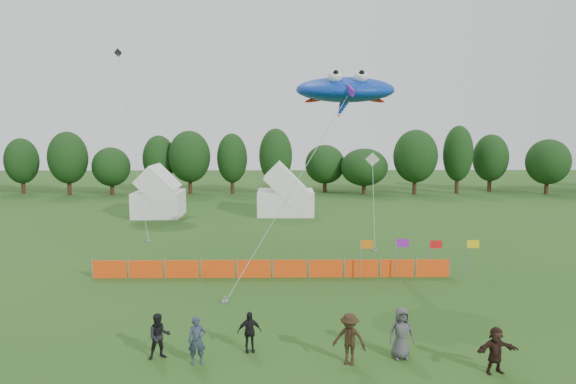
{
  "coord_description": "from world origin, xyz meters",
  "views": [
    {
      "loc": [
        -0.34,
        -18.72,
        8.36
      ],
      "look_at": [
        0.0,
        6.0,
        5.2
      ],
      "focal_mm": 32.0,
      "sensor_mm": 36.0,
      "label": 1
    }
  ],
  "objects_px": {
    "spectator_f": "(496,350)",
    "stingray_kite": "(345,91)",
    "tent_right": "(286,195)",
    "spectator_e": "(401,333)",
    "spectator_a": "(197,341)",
    "spectator_c": "(349,339)",
    "tent_left": "(159,196)",
    "barrier_fence": "(272,269)",
    "spectator_d": "(249,332)",
    "spectator_b": "(159,336)"
  },
  "relations": [
    {
      "from": "tent_right",
      "to": "spectator_b",
      "type": "distance_m",
      "value": 31.11
    },
    {
      "from": "tent_right",
      "to": "spectator_b",
      "type": "height_order",
      "value": "tent_right"
    },
    {
      "from": "tent_right",
      "to": "barrier_fence",
      "type": "distance_m",
      "value": 20.78
    },
    {
      "from": "spectator_e",
      "to": "stingray_kite",
      "type": "height_order",
      "value": "stingray_kite"
    },
    {
      "from": "tent_right",
      "to": "spectator_b",
      "type": "bearing_deg",
      "value": -98.97
    },
    {
      "from": "tent_left",
      "to": "barrier_fence",
      "type": "xyz_separation_m",
      "value": [
        10.94,
        -19.89,
        -1.44
      ]
    },
    {
      "from": "spectator_b",
      "to": "spectator_c",
      "type": "height_order",
      "value": "spectator_c"
    },
    {
      "from": "stingray_kite",
      "to": "spectator_b",
      "type": "bearing_deg",
      "value": -124.62
    },
    {
      "from": "tent_left",
      "to": "spectator_d",
      "type": "height_order",
      "value": "tent_left"
    },
    {
      "from": "tent_left",
      "to": "spectator_d",
      "type": "xyz_separation_m",
      "value": [
        10.26,
        -29.37,
        -1.17
      ]
    },
    {
      "from": "spectator_f",
      "to": "stingray_kite",
      "type": "xyz_separation_m",
      "value": [
        -3.67,
        12.92,
        9.57
      ]
    },
    {
      "from": "spectator_d",
      "to": "spectator_e",
      "type": "distance_m",
      "value": 5.58
    },
    {
      "from": "spectator_a",
      "to": "stingray_kite",
      "type": "distance_m",
      "value": 16.76
    },
    {
      "from": "spectator_f",
      "to": "stingray_kite",
      "type": "height_order",
      "value": "stingray_kite"
    },
    {
      "from": "tent_left",
      "to": "tent_right",
      "type": "height_order",
      "value": "tent_left"
    },
    {
      "from": "spectator_b",
      "to": "spectator_c",
      "type": "bearing_deg",
      "value": -24.29
    },
    {
      "from": "tent_right",
      "to": "spectator_c",
      "type": "distance_m",
      "value": 31.34
    },
    {
      "from": "tent_left",
      "to": "spectator_a",
      "type": "distance_m",
      "value": 31.54
    },
    {
      "from": "spectator_a",
      "to": "spectator_d",
      "type": "distance_m",
      "value": 2.04
    },
    {
      "from": "spectator_c",
      "to": "spectator_d",
      "type": "bearing_deg",
      "value": -175.22
    },
    {
      "from": "tent_right",
      "to": "barrier_fence",
      "type": "relative_size",
      "value": 0.27
    },
    {
      "from": "spectator_e",
      "to": "tent_left",
      "type": "bearing_deg",
      "value": 112.64
    },
    {
      "from": "tent_right",
      "to": "spectator_e",
      "type": "height_order",
      "value": "tent_right"
    },
    {
      "from": "tent_right",
      "to": "spectator_d",
      "type": "height_order",
      "value": "tent_right"
    },
    {
      "from": "spectator_c",
      "to": "spectator_d",
      "type": "xyz_separation_m",
      "value": [
        -3.6,
        1.07,
        -0.16
      ]
    },
    {
      "from": "spectator_d",
      "to": "stingray_kite",
      "type": "bearing_deg",
      "value": 54.48
    },
    {
      "from": "spectator_a",
      "to": "stingray_kite",
      "type": "height_order",
      "value": "stingray_kite"
    },
    {
      "from": "spectator_e",
      "to": "stingray_kite",
      "type": "xyz_separation_m",
      "value": [
        -0.72,
        11.73,
        9.44
      ]
    },
    {
      "from": "spectator_a",
      "to": "spectator_c",
      "type": "bearing_deg",
      "value": -10.22
    },
    {
      "from": "tent_left",
      "to": "stingray_kite",
      "type": "xyz_separation_m",
      "value": [
        15.08,
        -18.25,
        8.44
      ]
    },
    {
      "from": "tent_left",
      "to": "spectator_d",
      "type": "bearing_deg",
      "value": -70.75
    },
    {
      "from": "tent_right",
      "to": "barrier_fence",
      "type": "xyz_separation_m",
      "value": [
        -0.95,
        -20.71,
        -1.41
      ]
    },
    {
      "from": "spectator_e",
      "to": "stingray_kite",
      "type": "distance_m",
      "value": 15.07
    },
    {
      "from": "spectator_d",
      "to": "stingray_kite",
      "type": "relative_size",
      "value": 0.12
    },
    {
      "from": "stingray_kite",
      "to": "spectator_e",
      "type": "bearing_deg",
      "value": -86.48
    },
    {
      "from": "spectator_a",
      "to": "spectator_b",
      "type": "relative_size",
      "value": 1.03
    },
    {
      "from": "tent_left",
      "to": "spectator_c",
      "type": "xyz_separation_m",
      "value": [
        13.85,
        -30.44,
        -1.02
      ]
    },
    {
      "from": "tent_left",
      "to": "spectator_c",
      "type": "bearing_deg",
      "value": -65.53
    },
    {
      "from": "spectator_d",
      "to": "spectator_f",
      "type": "relative_size",
      "value": 0.95
    },
    {
      "from": "barrier_fence",
      "to": "spectator_f",
      "type": "height_order",
      "value": "spectator_f"
    },
    {
      "from": "spectator_c",
      "to": "spectator_f",
      "type": "height_order",
      "value": "spectator_c"
    },
    {
      "from": "spectator_d",
      "to": "spectator_b",
      "type": "bearing_deg",
      "value": 177.06
    },
    {
      "from": "tent_right",
      "to": "stingray_kite",
      "type": "relative_size",
      "value": 0.42
    },
    {
      "from": "spectator_e",
      "to": "stingray_kite",
      "type": "relative_size",
      "value": 0.15
    },
    {
      "from": "spectator_a",
      "to": "spectator_c",
      "type": "height_order",
      "value": "spectator_c"
    },
    {
      "from": "tent_left",
      "to": "spectator_e",
      "type": "height_order",
      "value": "tent_left"
    },
    {
      "from": "stingray_kite",
      "to": "spectator_a",
      "type": "bearing_deg",
      "value": -118.61
    },
    {
      "from": "tent_left",
      "to": "stingray_kite",
      "type": "relative_size",
      "value": 0.34
    },
    {
      "from": "spectator_a",
      "to": "spectator_c",
      "type": "xyz_separation_m",
      "value": [
        5.38,
        -0.09,
        0.07
      ]
    },
    {
      "from": "tent_right",
      "to": "tent_left",
      "type": "bearing_deg",
      "value": -176.07
    }
  ]
}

